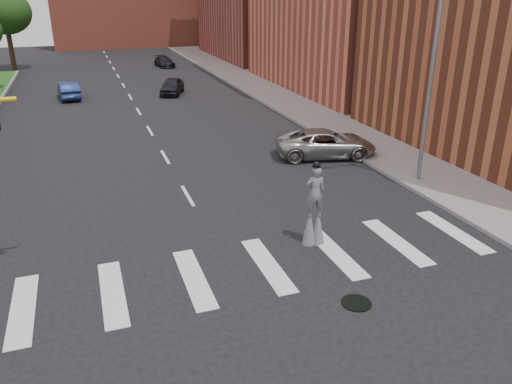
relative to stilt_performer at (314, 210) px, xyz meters
The scene contains 10 objects.
ground_plane 4.16m from the stilt_performer, 150.53° to the right, with size 160.00×160.00×0.00m, color black.
sidewalk_right 24.81m from the stilt_performer, 68.54° to the left, with size 5.00×90.00×0.18m, color slate.
manhole 4.18m from the stilt_performer, 96.32° to the right, with size 0.90×0.90×0.04m, color black.
streetlight 9.22m from the stilt_performer, 28.53° to the left, with size 2.05×0.20×9.00m.
stilt_performer is the anchor object (origin of this frame).
suv_crossing 10.52m from the stilt_performer, 60.86° to the left, with size 2.54×5.52×1.53m, color #A19F98.
car_near 30.04m from the stilt_performer, 89.41° to the left, with size 1.69×4.21×1.43m, color black.
car_mid 32.11m from the stilt_performer, 105.24° to the left, with size 1.56×4.47×1.47m, color navy.
car_far 47.57m from the stilt_performer, 86.91° to the left, with size 1.71×4.21×1.22m, color black.
tree_7 52.86m from the stilt_performer, 105.95° to the left, with size 5.76×5.76×8.85m.
Camera 1 is at (-4.00, -12.89, 8.73)m, focal length 35.00 mm.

